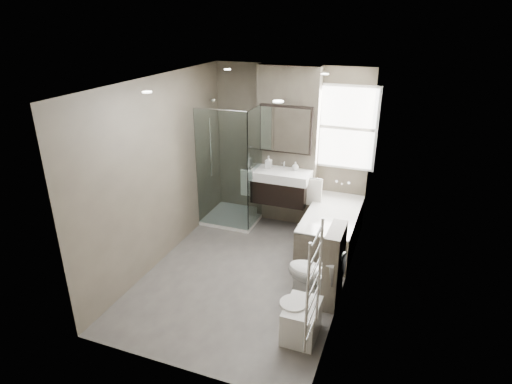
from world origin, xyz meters
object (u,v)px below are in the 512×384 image
at_px(bathtub, 331,227).
at_px(toilet, 313,274).
at_px(vanity, 281,186).
at_px(bidet, 301,320).

relative_size(bathtub, toilet, 2.30).
bearing_deg(bathtub, vanity, 160.63).
distance_m(vanity, bathtub, 1.07).
height_order(vanity, toilet, vanity).
distance_m(toilet, bidet, 0.74).
bearing_deg(toilet, vanity, -136.49).
distance_m(vanity, toilet, 2.00).
distance_m(bathtub, toilet, 1.38).
bearing_deg(bidet, bathtub, 92.43).
height_order(vanity, bathtub, vanity).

